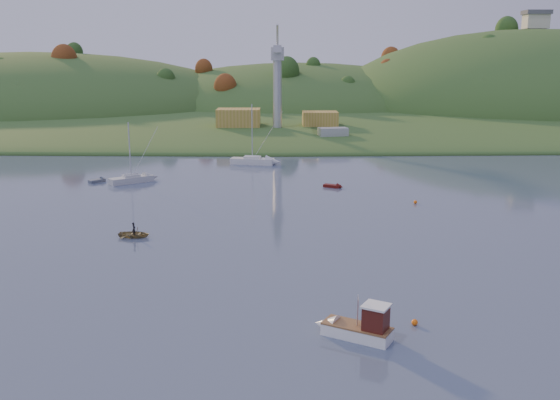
{
  "coord_description": "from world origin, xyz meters",
  "views": [
    {
      "loc": [
        2.12,
        -37.49,
        20.23
      ],
      "look_at": [
        2.36,
        37.35,
        2.98
      ],
      "focal_mm": 40.0,
      "sensor_mm": 36.0,
      "label": 1
    }
  ],
  "objects_px": {
    "canoe": "(134,234)",
    "grey_dinghy": "(100,180)",
    "sailboat_near": "(131,179)",
    "sailboat_far": "(252,160)",
    "fishing_boat": "(352,326)",
    "red_tender": "(336,186)"
  },
  "relations": [
    {
      "from": "sailboat_far",
      "to": "grey_dinghy",
      "type": "height_order",
      "value": "sailboat_far"
    },
    {
      "from": "sailboat_near",
      "to": "sailboat_far",
      "type": "relative_size",
      "value": 0.86
    },
    {
      "from": "canoe",
      "to": "grey_dinghy",
      "type": "xyz_separation_m",
      "value": [
        -13.0,
        32.63,
        -0.13
      ]
    },
    {
      "from": "fishing_boat",
      "to": "sailboat_near",
      "type": "distance_m",
      "value": 65.02
    },
    {
      "from": "grey_dinghy",
      "to": "sailboat_far",
      "type": "bearing_deg",
      "value": -12.57
    },
    {
      "from": "fishing_boat",
      "to": "grey_dinghy",
      "type": "height_order",
      "value": "fishing_boat"
    },
    {
      "from": "sailboat_near",
      "to": "canoe",
      "type": "xyz_separation_m",
      "value": [
        7.62,
        -31.77,
        -0.3
      ]
    },
    {
      "from": "sailboat_near",
      "to": "fishing_boat",
      "type": "bearing_deg",
      "value": -99.83
    },
    {
      "from": "fishing_boat",
      "to": "sailboat_far",
      "type": "xyz_separation_m",
      "value": [
        -10.42,
        75.95,
        -0.1
      ]
    },
    {
      "from": "sailboat_near",
      "to": "canoe",
      "type": "relative_size",
      "value": 2.78
    },
    {
      "from": "red_tender",
      "to": "sailboat_far",
      "type": "bearing_deg",
      "value": 148.34
    },
    {
      "from": "canoe",
      "to": "grey_dinghy",
      "type": "bearing_deg",
      "value": 26.91
    },
    {
      "from": "sailboat_far",
      "to": "red_tender",
      "type": "distance_m",
      "value": 26.28
    },
    {
      "from": "fishing_boat",
      "to": "red_tender",
      "type": "bearing_deg",
      "value": -64.35
    },
    {
      "from": "sailboat_near",
      "to": "red_tender",
      "type": "xyz_separation_m",
      "value": [
        33.26,
        -4.13,
        -0.44
      ]
    },
    {
      "from": "sailboat_near",
      "to": "red_tender",
      "type": "relative_size",
      "value": 3.0
    },
    {
      "from": "sailboat_near",
      "to": "sailboat_far",
      "type": "bearing_deg",
      "value": 6.35
    },
    {
      "from": "canoe",
      "to": "red_tender",
      "type": "distance_m",
      "value": 37.71
    },
    {
      "from": "sailboat_far",
      "to": "red_tender",
      "type": "relative_size",
      "value": 3.47
    },
    {
      "from": "grey_dinghy",
      "to": "fishing_boat",
      "type": "bearing_deg",
      "value": -106.79
    },
    {
      "from": "grey_dinghy",
      "to": "sailboat_near",
      "type": "bearing_deg",
      "value": -56.57
    },
    {
      "from": "red_tender",
      "to": "grey_dinghy",
      "type": "relative_size",
      "value": 1.07
    }
  ]
}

